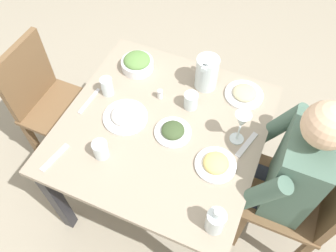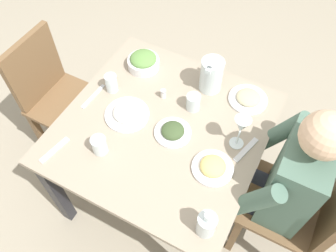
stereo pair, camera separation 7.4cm
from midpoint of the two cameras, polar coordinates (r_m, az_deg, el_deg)
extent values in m
plane|color=#9E937F|center=(2.35, 0.24, -10.37)|extent=(8.00, 8.00, 0.00)
cube|color=gray|center=(1.73, 0.32, -0.30)|extent=(1.00, 1.00, 0.03)
cube|color=#232328|center=(2.22, 15.97, -1.80)|extent=(0.06, 0.06, 0.70)
cube|color=#232328|center=(2.04, -17.12, -10.47)|extent=(0.06, 0.06, 0.70)
cube|color=#232328|center=(2.39, -4.22, 6.47)|extent=(0.06, 0.06, 0.70)
cube|color=brown|center=(2.22, 23.56, -12.80)|extent=(0.04, 0.04, 0.45)
cube|color=brown|center=(2.04, 12.05, -17.33)|extent=(0.04, 0.04, 0.45)
cube|color=brown|center=(2.18, 15.23, -9.55)|extent=(0.04, 0.04, 0.45)
cube|color=brown|center=(1.91, 19.97, -12.48)|extent=(0.40, 0.40, 0.03)
cube|color=brown|center=(2.56, -15.04, 4.23)|extent=(0.04, 0.04, 0.45)
cube|color=brown|center=(2.44, -19.72, -1.31)|extent=(0.04, 0.04, 0.45)
cube|color=brown|center=(2.41, -8.68, 1.42)|extent=(0.04, 0.04, 0.45)
cube|color=brown|center=(2.27, -13.34, -4.69)|extent=(0.04, 0.04, 0.45)
cube|color=brown|center=(2.23, -15.47, 3.58)|extent=(0.40, 0.40, 0.03)
cube|color=brown|center=(2.17, -20.52, 8.92)|extent=(0.38, 0.04, 0.42)
cube|color=#4C6B5B|center=(1.68, 21.53, -8.53)|extent=(0.32, 0.20, 0.50)
sphere|color=#DBB28E|center=(1.39, 26.12, -1.45)|extent=(0.19, 0.19, 0.19)
cylinder|color=#2D3342|center=(1.87, 12.72, -12.35)|extent=(0.11, 0.38, 0.11)
cylinder|color=#2D3342|center=(2.06, 6.67, -12.51)|extent=(0.10, 0.10, 0.48)
cylinder|color=#4C6B5B|center=(1.55, 15.04, -12.15)|extent=(0.08, 0.23, 0.37)
cylinder|color=#2D3342|center=(1.95, 14.45, -8.18)|extent=(0.11, 0.38, 0.11)
cylinder|color=#2D3342|center=(2.14, 8.54, -8.74)|extent=(0.10, 0.10, 0.48)
cylinder|color=#4C6B5B|center=(1.76, 19.19, -1.21)|extent=(0.08, 0.23, 0.37)
cylinder|color=silver|center=(1.83, 8.40, 8.35)|extent=(0.12, 0.12, 0.19)
cube|color=silver|center=(1.87, 9.34, 9.99)|extent=(0.02, 0.02, 0.11)
cube|color=silver|center=(1.73, 8.03, 9.11)|extent=(0.04, 0.03, 0.02)
cylinder|color=white|center=(1.97, -3.00, 10.37)|extent=(0.18, 0.18, 0.05)
ellipsoid|color=#608E47|center=(1.94, -3.04, 11.12)|extent=(0.15, 0.15, 0.06)
cylinder|color=white|center=(1.60, 8.74, -6.98)|extent=(0.19, 0.19, 0.01)
ellipsoid|color=#E0C670|center=(1.58, 8.83, -6.66)|extent=(0.12, 0.12, 0.05)
cylinder|color=white|center=(1.87, 14.27, 4.28)|extent=(0.21, 0.21, 0.01)
ellipsoid|color=#B7AD89|center=(1.86, 14.37, 4.60)|extent=(0.13, 0.13, 0.04)
cylinder|color=white|center=(1.76, -5.65, 1.88)|extent=(0.23, 0.23, 0.01)
ellipsoid|color=white|center=(1.74, -5.70, 2.28)|extent=(0.14, 0.14, 0.06)
cylinder|color=white|center=(1.68, 2.05, -1.14)|extent=(0.18, 0.18, 0.01)
ellipsoid|color=#3D512D|center=(1.67, 2.07, -0.79)|extent=(0.11, 0.11, 0.05)
cylinder|color=silver|center=(1.85, -8.27, 7.06)|extent=(0.06, 0.06, 0.10)
cylinder|color=silver|center=(1.76, 5.44, 3.94)|extent=(0.07, 0.07, 0.09)
cylinder|color=silver|center=(1.62, -10.09, -3.18)|extent=(0.07, 0.07, 0.09)
cylinder|color=silver|center=(1.69, 12.53, -2.84)|extent=(0.07, 0.07, 0.01)
cylinder|color=silver|center=(1.65, 12.86, -1.85)|extent=(0.01, 0.01, 0.10)
cone|color=silver|center=(1.58, 13.48, 0.06)|extent=(0.08, 0.08, 0.09)
cylinder|color=silver|center=(1.43, 7.94, -15.98)|extent=(0.08, 0.08, 0.12)
cylinder|color=#993333|center=(1.45, 7.83, -16.30)|extent=(0.07, 0.07, 0.07)
cylinder|color=silver|center=(1.35, 8.34, -14.82)|extent=(0.03, 0.03, 0.04)
cylinder|color=white|center=(1.81, 0.39, 5.26)|extent=(0.03, 0.03, 0.04)
cylinder|color=#B2B2B7|center=(1.79, 0.39, 5.82)|extent=(0.03, 0.03, 0.01)
cube|color=silver|center=(1.68, 14.09, -3.89)|extent=(0.17, 0.07, 0.01)
cube|color=silver|center=(1.86, -11.27, 4.83)|extent=(0.19, 0.03, 0.01)
cube|color=silver|center=(1.71, -17.22, -3.86)|extent=(0.17, 0.06, 0.01)
camera|label=1|loc=(0.04, -88.72, 1.80)|focal=36.60mm
camera|label=2|loc=(0.04, 91.28, -1.80)|focal=36.60mm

